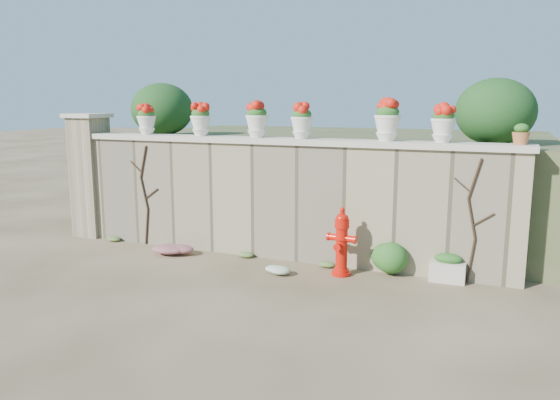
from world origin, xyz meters
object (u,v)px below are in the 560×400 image
at_px(fire_hydrant, 342,242).
at_px(planter_box, 448,268).
at_px(terracotta_pot, 521,135).
at_px(urn_pot_0, 146,120).

distance_m(fire_hydrant, planter_box, 1.66).
height_order(fire_hydrant, terracotta_pot, terracotta_pot).
xyz_separation_m(urn_pot_0, terracotta_pot, (6.52, 0.00, -0.14)).
bearing_deg(urn_pot_0, fire_hydrant, -8.36).
height_order(urn_pot_0, terracotta_pot, urn_pot_0).
bearing_deg(planter_box, terracotta_pot, 15.84).
relative_size(fire_hydrant, urn_pot_0, 1.93).
xyz_separation_m(planter_box, terracotta_pot, (0.88, 0.25, 2.03)).
relative_size(planter_box, urn_pot_0, 0.94).
bearing_deg(planter_box, urn_pot_0, 177.47).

